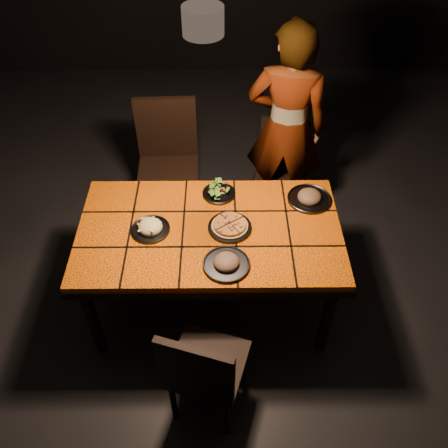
{
  "coord_description": "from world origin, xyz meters",
  "views": [
    {
      "loc": [
        0.07,
        -2.01,
        2.81
      ],
      "look_at": [
        0.09,
        -0.03,
        0.82
      ],
      "focal_mm": 38.0,
      "sensor_mm": 36.0,
      "label": 1
    }
  ],
  "objects_px": {
    "dining_table": "(210,237)",
    "chair_far_left": "(168,156)",
    "plate_pizza": "(230,226)",
    "plate_pasta": "(150,228)",
    "chair_far_right": "(281,164)",
    "diner": "(286,129)",
    "chair_near": "(203,370)"
  },
  "relations": [
    {
      "from": "chair_far_left",
      "to": "diner",
      "type": "bearing_deg",
      "value": -1.48
    },
    {
      "from": "plate_pizza",
      "to": "plate_pasta",
      "type": "xyz_separation_m",
      "value": [
        -0.48,
        -0.01,
        0.0
      ]
    },
    {
      "from": "dining_table",
      "to": "chair_far_right",
      "type": "bearing_deg",
      "value": 60.72
    },
    {
      "from": "chair_far_right",
      "to": "plate_pizza",
      "type": "relative_size",
      "value": 2.69
    },
    {
      "from": "chair_near",
      "to": "plate_pasta",
      "type": "relative_size",
      "value": 3.73
    },
    {
      "from": "chair_near",
      "to": "diner",
      "type": "height_order",
      "value": "diner"
    },
    {
      "from": "chair_far_right",
      "to": "plate_pizza",
      "type": "height_order",
      "value": "chair_far_right"
    },
    {
      "from": "chair_far_left",
      "to": "plate_pizza",
      "type": "height_order",
      "value": "chair_far_left"
    },
    {
      "from": "chair_far_left",
      "to": "chair_near",
      "type": "bearing_deg",
      "value": -82.14
    },
    {
      "from": "dining_table",
      "to": "chair_far_left",
      "type": "relative_size",
      "value": 1.59
    },
    {
      "from": "plate_pizza",
      "to": "chair_far_left",
      "type": "bearing_deg",
      "value": 115.95
    },
    {
      "from": "chair_far_left",
      "to": "plate_pasta",
      "type": "relative_size",
      "value": 4.34
    },
    {
      "from": "chair_near",
      "to": "dining_table",
      "type": "bearing_deg",
      "value": -74.81
    },
    {
      "from": "chair_far_left",
      "to": "plate_pasta",
      "type": "bearing_deg",
      "value": -93.13
    },
    {
      "from": "chair_near",
      "to": "diner",
      "type": "bearing_deg",
      "value": -91.15
    },
    {
      "from": "chair_far_left",
      "to": "plate_pasta",
      "type": "distance_m",
      "value": 0.98
    },
    {
      "from": "chair_far_left",
      "to": "plate_pasta",
      "type": "height_order",
      "value": "chair_far_left"
    },
    {
      "from": "dining_table",
      "to": "chair_far_right",
      "type": "xyz_separation_m",
      "value": [
        0.55,
        0.98,
        -0.2
      ]
    },
    {
      "from": "chair_far_left",
      "to": "diner",
      "type": "xyz_separation_m",
      "value": [
        0.9,
        0.01,
        0.23
      ]
    },
    {
      "from": "dining_table",
      "to": "chair_near",
      "type": "height_order",
      "value": "chair_near"
    },
    {
      "from": "dining_table",
      "to": "diner",
      "type": "distance_m",
      "value": 1.12
    },
    {
      "from": "plate_pasta",
      "to": "diner",
      "type": "bearing_deg",
      "value": 46.78
    },
    {
      "from": "dining_table",
      "to": "plate_pasta",
      "type": "relative_size",
      "value": 6.89
    },
    {
      "from": "dining_table",
      "to": "plate_pizza",
      "type": "bearing_deg",
      "value": 0.18
    },
    {
      "from": "chair_far_right",
      "to": "plate_pizza",
      "type": "bearing_deg",
      "value": -101.61
    },
    {
      "from": "chair_near",
      "to": "chair_far_right",
      "type": "distance_m",
      "value": 1.87
    },
    {
      "from": "chair_near",
      "to": "chair_far_right",
      "type": "bearing_deg",
      "value": -90.69
    },
    {
      "from": "plate_pizza",
      "to": "plate_pasta",
      "type": "relative_size",
      "value": 1.31
    },
    {
      "from": "chair_near",
      "to": "chair_far_right",
      "type": "xyz_separation_m",
      "value": [
        0.58,
        1.78,
        -0.03
      ]
    },
    {
      "from": "chair_near",
      "to": "chair_far_left",
      "type": "height_order",
      "value": "chair_far_left"
    },
    {
      "from": "diner",
      "to": "plate_pasta",
      "type": "relative_size",
      "value": 6.97
    },
    {
      "from": "plate_pizza",
      "to": "diner",
      "type": "bearing_deg",
      "value": 65.56
    }
  ]
}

